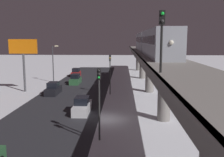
{
  "coord_description": "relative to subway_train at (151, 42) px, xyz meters",
  "views": [
    {
      "loc": [
        -1.91,
        27.87,
        8.86
      ],
      "look_at": [
        -0.06,
        -16.86,
        2.09
      ],
      "focal_mm": 41.53,
      "sensor_mm": 36.0,
      "label": 1
    }
  ],
  "objects": [
    {
      "name": "sedan_white",
      "position": [
        9.47,
        12.52,
        -7.68
      ],
      "size": [
        1.8,
        4.74,
        1.97
      ],
      "rotation": [
        0.0,
        0.0,
        3.14
      ],
      "color": "silver",
      "rests_on": "ground_plane"
    },
    {
      "name": "traffic_light_mid",
      "position": [
        6.57,
        1.85,
        -4.28
      ],
      "size": [
        0.32,
        0.44,
        6.4
      ],
      "color": "#2D2D2D",
      "rests_on": "ground_plane"
    },
    {
      "name": "commercial_billboard",
      "position": [
        21.27,
        0.04,
        -1.65
      ],
      "size": [
        4.8,
        0.36,
        8.9
      ],
      "color": "#4C4C51",
      "rests_on": "ground_plane"
    },
    {
      "name": "sedan_green_2",
      "position": [
        14.07,
        -8.29,
        -7.68
      ],
      "size": [
        1.8,
        4.56,
        1.97
      ],
      "color": "#2D6038",
      "rests_on": "ground_plane"
    },
    {
      "name": "avenue_asphalt",
      "position": [
        12.67,
        15.14,
        -8.47
      ],
      "size": [
        11.0,
        109.04,
        0.01
      ],
      "primitive_type": "cube",
      "color": "#28282D",
      "rests_on": "ground_plane"
    },
    {
      "name": "subway_train",
      "position": [
        0.0,
        0.0,
        0.0
      ],
      "size": [
        2.94,
        36.87,
        3.4
      ],
      "color": "#999EA8",
      "rests_on": "elevated_railway"
    },
    {
      "name": "rail_signal",
      "position": [
        2.05,
        25.97,
        0.95
      ],
      "size": [
        0.36,
        0.41,
        4.0
      ],
      "color": "black",
      "rests_on": "elevated_railway"
    },
    {
      "name": "street_lamp_far",
      "position": [
        18.74,
        -9.86,
        -3.66
      ],
      "size": [
        1.35,
        0.44,
        7.65
      ],
      "color": "#38383D",
      "rests_on": "ground_plane"
    },
    {
      "name": "traffic_light_near",
      "position": [
        6.57,
        21.16,
        -4.28
      ],
      "size": [
        0.32,
        0.44,
        6.4
      ],
      "color": "#2D2D2D",
      "rests_on": "ground_plane"
    },
    {
      "name": "sedan_red",
      "position": [
        15.87,
        -18.81,
        -7.68
      ],
      "size": [
        1.8,
        4.22,
        1.97
      ],
      "color": "#A51E1E",
      "rests_on": "ground_plane"
    },
    {
      "name": "elevated_railway",
      "position": [
        0.09,
        15.14,
        -2.68
      ],
      "size": [
        5.0,
        109.04,
        6.7
      ],
      "color": "gray",
      "rests_on": "ground_plane"
    },
    {
      "name": "sedan_black",
      "position": [
        15.87,
        1.91,
        -7.68
      ],
      "size": [
        1.8,
        4.65,
        1.97
      ],
      "color": "black",
      "rests_on": "ground_plane"
    },
    {
      "name": "ground_plane",
      "position": [
        6.46,
        15.14,
        -8.48
      ],
      "size": [
        240.0,
        240.0,
        0.0
      ],
      "primitive_type": "plane",
      "color": "white"
    }
  ]
}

